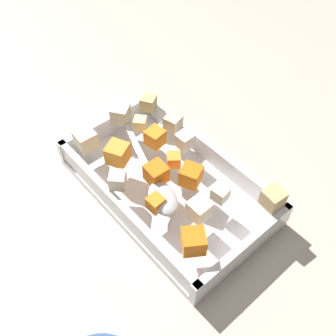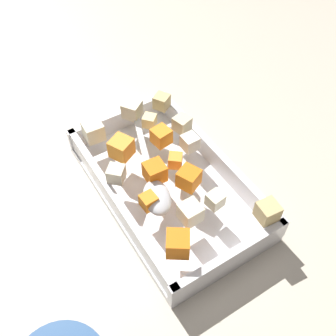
% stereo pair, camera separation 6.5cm
% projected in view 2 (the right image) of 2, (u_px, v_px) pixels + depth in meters
% --- Properties ---
extents(ground_plane, '(4.00, 4.00, 0.00)m').
position_uv_depth(ground_plane, '(167.00, 192.00, 0.70)').
color(ground_plane, '#BCB29E').
extents(baking_dish, '(0.36, 0.21, 0.05)m').
position_uv_depth(baking_dish, '(168.00, 186.00, 0.69)').
color(baking_dish, silver).
rests_on(baking_dish, ground_plane).
extents(carrot_chunk_corner_sw, '(0.03, 0.03, 0.03)m').
position_uv_depth(carrot_chunk_corner_sw, '(161.00, 136.00, 0.69)').
color(carrot_chunk_corner_sw, orange).
rests_on(carrot_chunk_corner_sw, baking_dish).
extents(carrot_chunk_near_left, '(0.05, 0.05, 0.03)m').
position_uv_depth(carrot_chunk_near_left, '(121.00, 148.00, 0.67)').
color(carrot_chunk_near_left, orange).
rests_on(carrot_chunk_near_left, baking_dish).
extents(carrot_chunk_front_center, '(0.03, 0.03, 0.03)m').
position_uv_depth(carrot_chunk_front_center, '(153.00, 170.00, 0.64)').
color(carrot_chunk_front_center, orange).
rests_on(carrot_chunk_front_center, baking_dish).
extents(carrot_chunk_corner_se, '(0.03, 0.03, 0.02)m').
position_uv_depth(carrot_chunk_corner_se, '(175.00, 161.00, 0.66)').
color(carrot_chunk_corner_se, orange).
rests_on(carrot_chunk_corner_se, baking_dish).
extents(carrot_chunk_far_right, '(0.04, 0.04, 0.03)m').
position_uv_depth(carrot_chunk_far_right, '(189.00, 178.00, 0.63)').
color(carrot_chunk_far_right, orange).
rests_on(carrot_chunk_far_right, baking_dish).
extents(carrot_chunk_center, '(0.02, 0.02, 0.02)m').
position_uv_depth(carrot_chunk_center, '(149.00, 201.00, 0.61)').
color(carrot_chunk_center, orange).
rests_on(carrot_chunk_center, baking_dish).
extents(carrot_chunk_near_spoon, '(0.05, 0.05, 0.03)m').
position_uv_depth(carrot_chunk_near_spoon, '(178.00, 244.00, 0.55)').
color(carrot_chunk_near_spoon, orange).
rests_on(carrot_chunk_near_spoon, baking_dish).
extents(potato_chunk_heap_side, '(0.04, 0.04, 0.03)m').
position_uv_depth(potato_chunk_heap_side, '(132.00, 109.00, 0.73)').
color(potato_chunk_heap_side, beige).
rests_on(potato_chunk_heap_side, baking_dish).
extents(potato_chunk_heap_top, '(0.03, 0.03, 0.02)m').
position_uv_depth(potato_chunk_heap_top, '(215.00, 200.00, 0.61)').
color(potato_chunk_heap_top, beige).
rests_on(potato_chunk_heap_top, baking_dish).
extents(potato_chunk_rim_edge, '(0.03, 0.03, 0.03)m').
position_uv_depth(potato_chunk_rim_edge, '(190.00, 213.00, 0.59)').
color(potato_chunk_rim_edge, beige).
rests_on(potato_chunk_rim_edge, baking_dish).
extents(potato_chunk_corner_nw, '(0.03, 0.03, 0.02)m').
position_uv_depth(potato_chunk_corner_nw, '(150.00, 121.00, 0.72)').
color(potato_chunk_corner_nw, '#E0CC89').
rests_on(potato_chunk_corner_nw, baking_dish).
extents(potato_chunk_under_handle, '(0.03, 0.03, 0.03)m').
position_uv_depth(potato_chunk_under_handle, '(182.00, 124.00, 0.71)').
color(potato_chunk_under_handle, beige).
rests_on(potato_chunk_under_handle, baking_dish).
extents(potato_chunk_mid_right, '(0.03, 0.03, 0.03)m').
position_uv_depth(potato_chunk_mid_right, '(268.00, 212.00, 0.59)').
color(potato_chunk_mid_right, tan).
rests_on(potato_chunk_mid_right, baking_dish).
extents(potato_chunk_far_left, '(0.04, 0.04, 0.03)m').
position_uv_depth(potato_chunk_far_left, '(162.00, 102.00, 0.75)').
color(potato_chunk_far_left, tan).
rests_on(potato_chunk_far_left, baking_dish).
extents(potato_chunk_back_center, '(0.03, 0.03, 0.03)m').
position_uv_depth(potato_chunk_back_center, '(93.00, 131.00, 0.70)').
color(potato_chunk_back_center, beige).
rests_on(potato_chunk_back_center, baking_dish).
extents(parsnip_chunk_mid_left, '(0.04, 0.04, 0.03)m').
position_uv_depth(parsnip_chunk_mid_left, '(116.00, 174.00, 0.64)').
color(parsnip_chunk_mid_left, beige).
rests_on(parsnip_chunk_mid_left, baking_dish).
extents(parsnip_chunk_near_right, '(0.03, 0.03, 0.03)m').
position_uv_depth(parsnip_chunk_near_right, '(190.00, 142.00, 0.68)').
color(parsnip_chunk_near_right, silver).
rests_on(parsnip_chunk_near_right, baking_dish).
extents(serving_spoon, '(0.22, 0.10, 0.02)m').
position_uv_depth(serving_spoon, '(155.00, 191.00, 0.62)').
color(serving_spoon, silver).
rests_on(serving_spoon, baking_dish).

